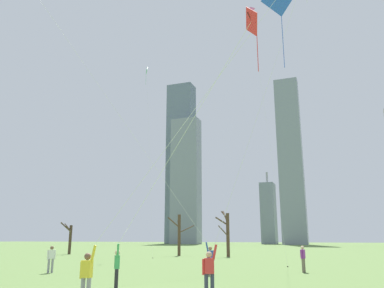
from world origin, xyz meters
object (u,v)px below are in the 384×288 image
Objects in this scene: distant_kite_drifting_left_green at (147,83)px; distant_kite_drifting_right_pink at (253,32)px; kite_flyer_far_back_blue at (140,198)px; bare_tree_leftmost at (227,232)px; bare_tree_rightmost at (179,233)px; kite_flyer_midfield_center_white at (230,206)px; bystander_strolling_midfield at (303,257)px; bystander_watching_nearby at (51,258)px; kite_flyer_midfield_right_orange at (182,216)px; kite_flyer_foreground_right_red at (128,247)px; bare_tree_center at (70,237)px.

distant_kite_drifting_left_green is 1.09× the size of distant_kite_drifting_right_pink.
kite_flyer_far_back_blue is 2.08× the size of bare_tree_leftmost.
distant_kite_drifting_right_pink is 4.50× the size of bare_tree_rightmost.
kite_flyer_midfield_center_white is at bearing 53.44° from kite_flyer_far_back_blue.
bare_tree_rightmost reaches higher than bystander_strolling_midfield.
bystander_strolling_midfield is (14.69, 5.91, 0.00)m from bystander_watching_nearby.
kite_flyer_foreground_right_red is at bearing -85.99° from kite_flyer_midfield_right_orange.
kite_flyer_midfield_right_orange is at bearing 7.58° from bystander_watching_nearby.
bare_tree_rightmost is (-10.49, 31.37, 0.93)m from kite_flyer_foreground_right_red.
bare_tree_leftmost reaches higher than bare_tree_center.
bystander_watching_nearby is (-8.84, 6.14, -0.85)m from kite_flyer_foreground_right_red.
kite_flyer_midfield_right_orange is 2.17× the size of kite_flyer_foreground_right_red.
bare_tree_rightmost is at bearing 130.21° from bystander_strolling_midfield.
kite_flyer_midfield_center_white reaches higher than bare_tree_center.
kite_flyer_foreground_right_red is 10.80m from bystander_watching_nearby.
kite_flyer_foreground_right_red is 33.09m from bare_tree_rightmost.
kite_flyer_midfield_right_orange is 7.44m from kite_flyer_foreground_right_red.
distant_kite_drifting_right_pink reaches higher than bare_tree_center.
distant_kite_drifting_right_pink reaches higher than kite_flyer_midfield_right_orange.
bystander_strolling_midfield is at bearing -49.79° from bare_tree_rightmost.
distant_kite_drifting_right_pink is 26.23m from bare_tree_rightmost.
kite_flyer_midfield_center_white is at bearing -74.67° from bare_tree_leftmost.
kite_flyer_foreground_right_red is 5.42× the size of bystander_watching_nearby.
bare_tree_rightmost is at bearing 110.00° from kite_flyer_far_back_blue.
kite_flyer_midfield_right_orange is 3.80× the size of bare_tree_rightmost.
kite_flyer_foreground_right_red is at bearing -34.77° from bystander_watching_nearby.
bare_tree_rightmost is 1.18× the size of bare_tree_center.
bystander_strolling_midfield is 0.30× the size of bare_tree_leftmost.
kite_flyer_midfield_center_white is at bearing -84.02° from distant_kite_drifting_right_pink.
bare_tree_leftmost is at bearing 105.33° from kite_flyer_midfield_center_white.
bystander_watching_nearby is at bearing -86.27° from bare_tree_rightmost.
kite_flyer_far_back_blue is 14.23m from bystander_watching_nearby.
kite_flyer_midfield_right_orange is 19.06m from distant_kite_drifting_right_pink.
bare_tree_leftmost is 21.91m from bare_tree_center.
kite_flyer_midfield_right_orange is 0.85× the size of distant_kite_drifting_right_pink.
distant_kite_drifting_left_green is at bearing 141.07° from bystander_strolling_midfield.
bare_tree_leftmost is at bearing 16.38° from distant_kite_drifting_left_green.
kite_flyer_midfield_center_white is at bearing -56.91° from distant_kite_drifting_left_green.
distant_kite_drifting_left_green is 23.35m from bare_tree_center.
kite_flyer_midfield_right_orange is 4.48× the size of bare_tree_center.
bystander_strolling_midfield is at bearing -29.71° from bare_tree_center.
kite_flyer_midfield_right_orange is at bearing -42.01° from bare_tree_center.
kite_flyer_far_back_blue is at bearing -39.65° from bystander_watching_nearby.
kite_flyer_far_back_blue reaches higher than kite_flyer_foreground_right_red.
distant_kite_drifting_right_pink is 5.30× the size of bare_tree_center.
kite_flyer_far_back_blue is 15.55m from bystander_strolling_midfield.
kite_flyer_foreground_right_red is at bearing -71.51° from bare_tree_rightmost.
distant_kite_drifting_left_green reaches higher than kite_flyer_foreground_right_red.
kite_flyer_midfield_center_white is (4.74, -6.98, -0.06)m from kite_flyer_midfield_right_orange.
kite_flyer_far_back_blue is 25.27m from distant_kite_drifting_right_pink.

